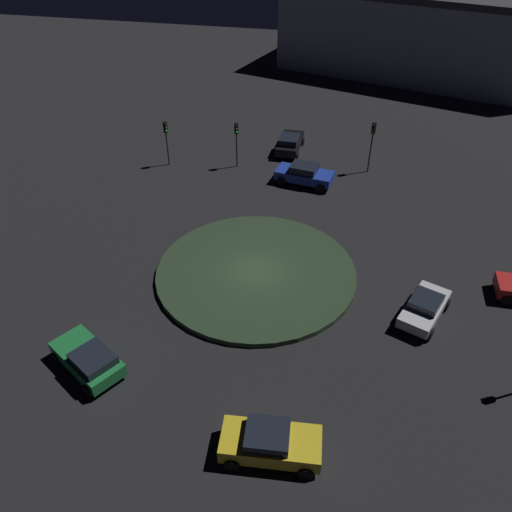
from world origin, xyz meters
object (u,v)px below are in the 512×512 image
car_black (290,143)px  traffic_light_southwest (166,135)px  car_blue (304,174)px  traffic_light_west_near (236,136)px  car_silver (425,307)px  store_building (417,31)px  car_yellow (270,442)px  traffic_light_west (372,138)px  car_green (88,359)px

car_black → traffic_light_southwest: 10.73m
car_blue → traffic_light_southwest: 11.69m
traffic_light_southwest → traffic_light_west_near: traffic_light_west_near is taller
car_silver → traffic_light_west_near: bearing=-114.6°
car_blue → store_building: 32.21m
car_yellow → traffic_light_west_near: size_ratio=1.15×
car_yellow → car_black: size_ratio=1.01×
car_yellow → traffic_light_southwest: size_ratio=1.16×
car_blue → traffic_light_west_near: (-1.65, -5.87, 1.89)m
car_yellow → traffic_light_west: 26.94m
car_blue → car_green: bearing=-101.0°
traffic_light_west_near → store_building: 32.60m
car_green → traffic_light_southwest: traffic_light_southwest is taller
car_black → car_silver: (19.05, 10.76, -0.05)m
car_green → traffic_light_west_near: (-22.68, 1.73, 1.97)m
car_green → traffic_light_southwest: (-21.75, -3.93, 1.94)m
car_green → car_silver: size_ratio=1.04×
traffic_light_west_near → store_building: store_building is taller
car_silver → store_building: (-44.36, -0.04, 3.92)m
traffic_light_west → traffic_light_southwest: traffic_light_west is taller
car_blue → store_building: store_building is taller
traffic_light_west_near → traffic_light_southwest: bearing=-99.7°
car_green → traffic_light_west: bearing=-86.3°
car_black → traffic_light_west: (2.36, 6.91, 2.22)m
car_yellow → car_silver: bearing=-129.2°
car_yellow → car_blue: bearing=-90.8°
car_green → traffic_light_southwest: 22.19m
traffic_light_southwest → traffic_light_west_near: size_ratio=0.99×
traffic_light_west → traffic_light_west_near: bearing=-60.4°
car_yellow → traffic_light_southwest: 27.90m
car_green → car_yellow: size_ratio=1.01×
car_blue → car_silver: size_ratio=1.10×
car_green → traffic_light_west: 27.25m
car_blue → store_building: bearing=83.2°
car_blue → car_silver: (13.57, 8.66, -0.10)m
car_green → car_yellow: car_yellow is taller
traffic_light_west → store_building: bearing=-166.0°
car_silver → traffic_light_west: traffic_light_west is taller
car_green → store_building: bearing=-76.5°
car_yellow → store_building: bearing=-102.6°
car_green → car_silver: car_green is taller
car_yellow → car_blue: size_ratio=0.94×
car_silver → car_black: bearing=-128.8°
car_green → car_yellow: bearing=-164.0°
car_silver → traffic_light_west_near: (-15.22, -14.53, 1.99)m
car_black → car_blue: 5.87m
traffic_light_southwest → car_green: bearing=-29.0°
traffic_light_southwest → traffic_light_west: bearing=59.1°
car_blue → traffic_light_west_near: size_ratio=1.22×
car_silver → store_building: 44.53m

